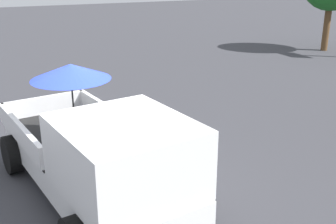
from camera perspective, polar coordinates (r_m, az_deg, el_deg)
name	(u,v)px	position (r m, az deg, el deg)	size (l,w,h in m)	color
ground_plane	(92,194)	(8.13, -10.29, -11.01)	(80.00, 80.00, 0.00)	#38383D
pickup_truck_main	(100,155)	(7.29, -9.34, -5.84)	(5.28, 2.87, 2.42)	black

